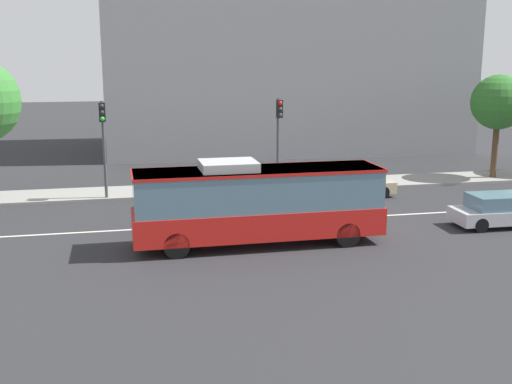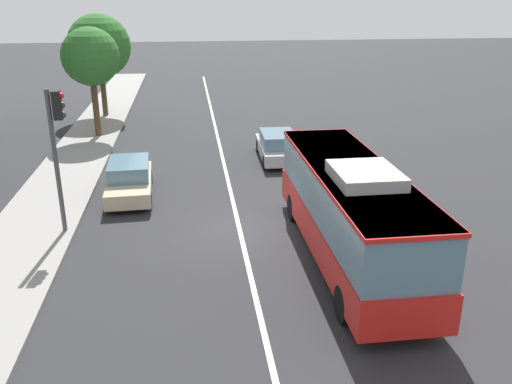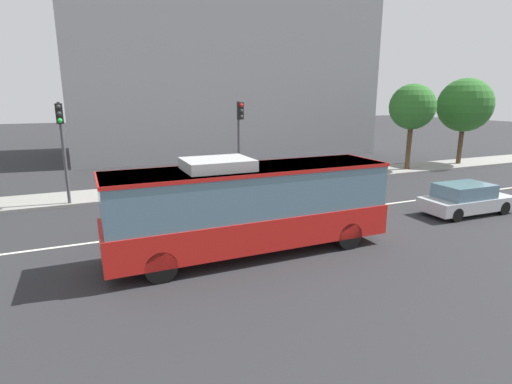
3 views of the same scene
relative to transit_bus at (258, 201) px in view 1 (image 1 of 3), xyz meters
name	(u,v)px [view 1 (image 1 of 3)]	position (x,y,z in m)	size (l,w,h in m)	color
ground_plane	(302,220)	(2.82, 3.25, -1.81)	(160.00, 160.00, 0.00)	#28282B
sidewalk_kerb	(266,187)	(2.82, 10.74, -1.74)	(80.00, 3.17, 0.14)	gray
lane_centre_line	(302,220)	(2.82, 3.25, -1.80)	(76.00, 0.16, 0.01)	silver
transit_bus	(258,201)	(0.00, 0.00, 0.00)	(10.01, 2.56, 3.46)	red
sedan_beige	(353,183)	(6.89, 7.52, -1.09)	(4.58, 2.01, 1.46)	#C6B793
sedan_silver	(501,210)	(11.23, 0.45, -1.09)	(4.54, 1.90, 1.46)	#B7BABF
traffic_light_near_corner	(279,129)	(3.19, 9.35, 1.75)	(0.32, 0.62, 5.20)	#47474C
traffic_light_mid_block	(103,133)	(-6.13, 9.30, 1.75)	(0.32, 0.62, 5.20)	#47474C
street_tree_kerbside_left	(499,103)	(17.03, 10.29, 2.88)	(3.29, 3.29, 6.37)	#4C3823
office_block_background	(283,20)	(7.80, 26.72, 8.39)	(28.21, 14.77, 20.40)	#939399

